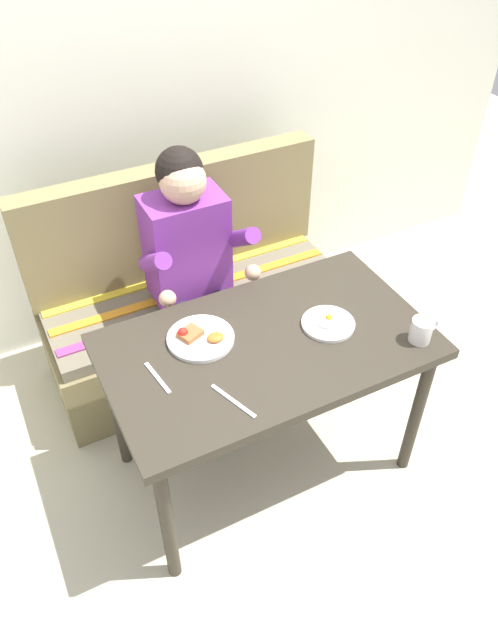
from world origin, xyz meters
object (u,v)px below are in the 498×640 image
(couch, at_px, (193,306))
(fork, at_px, (158,378))
(table, at_px, (267,358))
(knife, at_px, (233,401))
(coffee_mug, at_px, (422,330))
(plate_eggs, at_px, (328,323))
(person, at_px, (193,259))
(plate_breakfast, at_px, (200,338))

(couch, relative_size, fork, 8.47)
(table, relative_size, knife, 6.00)
(couch, relative_size, coffee_mug, 12.20)
(plate_eggs, xyz_separation_m, fork, (-0.67, 0.03, -0.01))
(fork, xyz_separation_m, knife, (0.19, -0.21, 0.00))
(couch, relative_size, person, 1.19)
(fork, bearing_deg, table, -9.84)
(couch, bearing_deg, person, -104.61)
(couch, height_order, knife, couch)
(table, height_order, couch, couch)
(table, height_order, plate_eggs, plate_eggs)
(couch, relative_size, plate_breakfast, 5.81)
(table, relative_size, fork, 7.06)
(table, relative_size, plate_eggs, 5.95)
(table, xyz_separation_m, coffee_mug, (0.50, -0.24, 0.13))
(couch, height_order, plate_breakfast, couch)
(plate_eggs, height_order, coffee_mug, coffee_mug)
(knife, bearing_deg, couch, 56.40)
(person, relative_size, plate_eggs, 6.01)
(table, relative_size, couch, 0.83)
(person, distance_m, fork, 0.69)
(fork, bearing_deg, couch, 52.59)
(coffee_mug, bearing_deg, person, 123.56)
(table, distance_m, fork, 0.43)
(couch, xyz_separation_m, person, (-0.05, -0.17, 0.41))
(couch, height_order, fork, couch)
(table, distance_m, person, 0.60)
(plate_breakfast, distance_m, knife, 0.32)
(couch, relative_size, plate_eggs, 7.14)
(coffee_mug, bearing_deg, knife, 176.83)
(fork, height_order, knife, same)
(person, bearing_deg, knife, -103.52)
(fork, bearing_deg, plate_eggs, -10.93)
(plate_breakfast, bearing_deg, plate_eggs, -17.14)
(person, height_order, fork, person)
(plate_eggs, bearing_deg, fork, 177.22)
(table, bearing_deg, plate_eggs, -4.63)
(table, xyz_separation_m, fork, (-0.42, 0.01, 0.08))
(knife, bearing_deg, table, 20.30)
(plate_breakfast, xyz_separation_m, fork, (-0.21, -0.11, -0.01))
(table, xyz_separation_m, couch, (0.00, 0.76, -0.32))
(plate_breakfast, relative_size, knife, 1.24)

